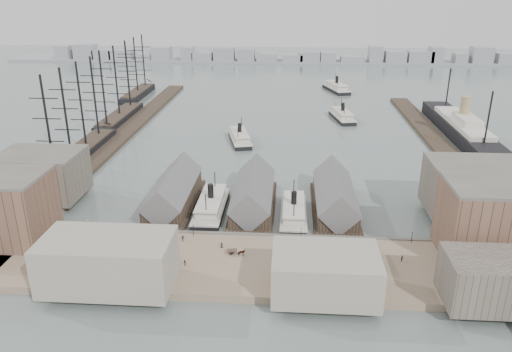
# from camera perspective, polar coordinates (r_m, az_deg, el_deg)

# --- Properties ---
(ground) EXTENTS (900.00, 900.00, 0.00)m
(ground) POSITION_cam_1_polar(r_m,az_deg,el_deg) (146.93, -0.82, -6.43)
(ground) COLOR #576562
(ground) RESTS_ON ground
(quay) EXTENTS (180.00, 30.00, 2.00)m
(quay) POSITION_cam_1_polar(r_m,az_deg,el_deg) (129.11, -1.57, -10.15)
(quay) COLOR #806C56
(quay) RESTS_ON ground
(seawall) EXTENTS (180.00, 1.20, 2.30)m
(seawall) POSITION_cam_1_polar(r_m,az_deg,el_deg) (141.82, -1.00, -6.99)
(seawall) COLOR #59544C
(seawall) RESTS_ON ground
(west_wharf) EXTENTS (10.00, 220.00, 1.60)m
(west_wharf) POSITION_cam_1_polar(r_m,az_deg,el_deg) (252.08, -14.52, 5.05)
(west_wharf) COLOR #2D231C
(west_wharf) RESTS_ON ground
(east_wharf) EXTENTS (10.00, 180.00, 1.60)m
(east_wharf) POSITION_cam_1_polar(r_m,az_deg,el_deg) (239.30, 20.08, 3.57)
(east_wharf) COLOR #2D231C
(east_wharf) RESTS_ON ground
(ferry_shed_west) EXTENTS (14.00, 42.00, 12.60)m
(ferry_shed_west) POSITION_cam_1_polar(r_m,az_deg,el_deg) (163.99, -9.43, -1.87)
(ferry_shed_west) COLOR #2D231C
(ferry_shed_west) RESTS_ON ground
(ferry_shed_center) EXTENTS (14.00, 42.00, 12.60)m
(ferry_shed_center) POSITION_cam_1_polar(r_m,az_deg,el_deg) (160.12, -0.33, -2.15)
(ferry_shed_center) COLOR #2D231C
(ferry_shed_center) RESTS_ON ground
(ferry_shed_east) EXTENTS (14.00, 42.00, 12.60)m
(ferry_shed_east) POSITION_cam_1_polar(r_m,az_deg,el_deg) (160.42, 8.98, -2.38)
(ferry_shed_east) COLOR #2D231C
(ferry_shed_east) RESTS_ON ground
(warehouse_west_back) EXTENTS (26.00, 20.00, 14.00)m
(warehouse_west_back) POSITION_cam_1_polar(r_m,az_deg,el_deg) (178.58, -23.31, 0.07)
(warehouse_west_back) COLOR #60564C
(warehouse_west_back) RESTS_ON west_land
(warehouse_east_front) EXTENTS (30.00, 18.00, 19.00)m
(warehouse_east_front) POSITION_cam_1_polar(r_m,az_deg,el_deg) (141.68, 26.47, -4.75)
(warehouse_east_front) COLOR brown
(warehouse_east_front) RESTS_ON east_land
(warehouse_east_back) EXTENTS (28.00, 20.00, 15.00)m
(warehouse_east_back) POSITION_cam_1_polar(r_m,az_deg,el_deg) (166.16, 23.71, -1.34)
(warehouse_east_back) COLOR #60564C
(warehouse_east_back) RESTS_ON east_land
(street_bldg_center) EXTENTS (24.00, 16.00, 10.00)m
(street_bldg_center) POSITION_cam_1_polar(r_m,az_deg,el_deg) (115.61, 7.92, -10.97)
(street_bldg_center) COLOR gray
(street_bldg_center) RESTS_ON quay
(street_bldg_west) EXTENTS (30.00, 16.00, 12.00)m
(street_bldg_west) POSITION_cam_1_polar(r_m,az_deg,el_deg) (121.88, -16.54, -9.35)
(street_bldg_west) COLOR gray
(street_bldg_west) RESTS_ON quay
(street_bldg_east) EXTENTS (18.00, 14.00, 11.00)m
(street_bldg_east) POSITION_cam_1_polar(r_m,az_deg,el_deg) (122.30, 24.85, -10.73)
(street_bldg_east) COLOR #60564C
(street_bldg_east) RESTS_ON quay
(lamp_post_far_w) EXTENTS (0.44, 0.44, 3.92)m
(lamp_post_far_w) POSITION_cam_1_polar(r_m,az_deg,el_deg) (149.09, -18.64, -5.18)
(lamp_post_far_w) COLOR black
(lamp_post_far_w) RESTS_ON quay
(lamp_post_near_w) EXTENTS (0.44, 0.44, 3.92)m
(lamp_post_near_w) POSITION_cam_1_polar(r_m,az_deg,el_deg) (140.57, -7.20, -5.80)
(lamp_post_near_w) COLOR black
(lamp_post_near_w) RESTS_ON quay
(lamp_post_near_e) EXTENTS (0.44, 0.44, 3.92)m
(lamp_post_near_e) POSITION_cam_1_polar(r_m,az_deg,el_deg) (138.18, 5.18, -6.22)
(lamp_post_near_e) COLOR black
(lamp_post_near_e) RESTS_ON quay
(lamp_post_far_e) EXTENTS (0.44, 0.44, 3.92)m
(lamp_post_far_e) POSITION_cam_1_polar(r_m,az_deg,el_deg) (142.22, 17.42, -6.35)
(lamp_post_far_e) COLOR black
(lamp_post_far_e) RESTS_ON quay
(far_shore) EXTENTS (500.00, 40.00, 15.72)m
(far_shore) POSITION_cam_1_polar(r_m,az_deg,el_deg) (468.41, 2.40, 13.35)
(far_shore) COLOR gray
(far_shore) RESTS_ON ground
(ferry_docked_west) EXTENTS (8.59, 28.63, 10.23)m
(ferry_docked_west) POSITION_cam_1_polar(r_m,az_deg,el_deg) (158.45, -5.15, -3.39)
(ferry_docked_west) COLOR black
(ferry_docked_west) RESTS_ON ground
(ferry_docked_east) EXTENTS (7.96, 26.53, 9.47)m
(ferry_docked_east) POSITION_cam_1_polar(r_m,az_deg,el_deg) (154.69, 4.31, -4.08)
(ferry_docked_east) COLOR black
(ferry_docked_east) RESTS_ON ground
(ferry_open_near) EXTENTS (13.78, 27.40, 9.39)m
(ferry_open_near) POSITION_cam_1_polar(r_m,az_deg,el_deg) (228.24, -1.86, 4.42)
(ferry_open_near) COLOR black
(ferry_open_near) RESTS_ON ground
(ferry_open_mid) EXTENTS (13.10, 27.93, 9.60)m
(ferry_open_mid) POSITION_cam_1_polar(r_m,az_deg,el_deg) (270.50, 9.83, 6.82)
(ferry_open_mid) COLOR black
(ferry_open_mid) RESTS_ON ground
(ferry_open_far) EXTENTS (17.54, 31.36, 10.73)m
(ferry_open_far) POSITION_cam_1_polar(r_m,az_deg,el_deg) (343.22, 9.17, 9.95)
(ferry_open_far) COLOR black
(ferry_open_far) RESTS_ON ground
(sailing_ship_near) EXTENTS (9.42, 64.87, 38.71)m
(sailing_ship_near) POSITION_cam_1_polar(r_m,az_deg,el_deg) (218.47, -19.55, 2.58)
(sailing_ship_near) COLOR black
(sailing_ship_near) RESTS_ON ground
(sailing_ship_mid) EXTENTS (9.45, 54.60, 38.85)m
(sailing_ship_mid) POSITION_cam_1_polar(r_m,az_deg,el_deg) (272.69, -15.31, 6.61)
(sailing_ship_mid) COLOR black
(sailing_ship_mid) RESTS_ON ground
(sailing_ship_far) EXTENTS (8.98, 49.89, 36.92)m
(sailing_ship_far) POSITION_cam_1_polar(r_m,az_deg,el_deg) (331.35, -13.34, 9.28)
(sailing_ship_far) COLOR black
(sailing_ship_far) RESTS_ON ground
(ocean_steamer) EXTENTS (13.31, 97.23, 19.45)m
(ocean_steamer) POSITION_cam_1_polar(r_m,az_deg,el_deg) (254.29, 22.48, 5.03)
(ocean_steamer) COLOR black
(ocean_steamer) RESTS_ON ground
(tram) EXTENTS (3.73, 10.72, 3.74)m
(tram) POSITION_cam_1_polar(r_m,az_deg,el_deg) (130.84, 12.81, -8.79)
(tram) COLOR black
(tram) RESTS_ON quay
(horse_cart_left) EXTENTS (4.76, 2.60, 1.46)m
(horse_cart_left) POSITION_cam_1_polar(r_m,az_deg,el_deg) (138.44, -16.65, -7.96)
(horse_cart_left) COLOR black
(horse_cart_left) RESTS_ON quay
(horse_cart_center) EXTENTS (4.92, 2.22, 1.50)m
(horse_cart_center) POSITION_cam_1_polar(r_m,az_deg,el_deg) (131.24, -2.05, -8.69)
(horse_cart_center) COLOR black
(horse_cart_center) RESTS_ON quay
(horse_cart_right) EXTENTS (4.75, 2.60, 1.46)m
(horse_cart_right) POSITION_cam_1_polar(r_m,az_deg,el_deg) (128.72, 9.67, -9.67)
(horse_cart_right) COLOR black
(horse_cart_right) RESTS_ON quay
(pedestrian_0) EXTENTS (0.67, 0.51, 1.74)m
(pedestrian_0) POSITION_cam_1_polar(r_m,az_deg,el_deg) (144.86, -19.65, -6.93)
(pedestrian_0) COLOR black
(pedestrian_0) RESTS_ON quay
(pedestrian_1) EXTENTS (0.88, 1.00, 1.74)m
(pedestrian_1) POSITION_cam_1_polar(r_m,az_deg,el_deg) (136.45, -18.24, -8.56)
(pedestrian_1) COLOR black
(pedestrian_1) RESTS_ON quay
(pedestrian_2) EXTENTS (1.27, 1.27, 1.77)m
(pedestrian_2) POSITION_cam_1_polar(r_m,az_deg,el_deg) (140.73, -11.07, -6.86)
(pedestrian_2) COLOR black
(pedestrian_2) RESTS_ON quay
(pedestrian_3) EXTENTS (0.94, 0.98, 1.63)m
(pedestrian_3) POSITION_cam_1_polar(r_m,az_deg,el_deg) (127.88, -8.15, -9.76)
(pedestrian_3) COLOR black
(pedestrian_3) RESTS_ON quay
(pedestrian_4) EXTENTS (0.91, 0.81, 1.56)m
(pedestrian_4) POSITION_cam_1_polar(r_m,az_deg,el_deg) (134.73, -3.94, -7.87)
(pedestrian_4) COLOR black
(pedestrian_4) RESTS_ON quay
(pedestrian_5) EXTENTS (0.70, 0.74, 1.65)m
(pedestrian_5) POSITION_cam_1_polar(r_m,az_deg,el_deg) (124.76, 5.71, -10.50)
(pedestrian_5) COLOR black
(pedestrian_5) RESTS_ON quay
(pedestrian_6) EXTENTS (0.94, 1.00, 1.63)m
(pedestrian_6) POSITION_cam_1_polar(r_m,az_deg,el_deg) (137.88, 7.10, -7.26)
(pedestrian_6) COLOR black
(pedestrian_6) RESTS_ON quay
(pedestrian_7) EXTENTS (0.66, 1.09, 1.64)m
(pedestrian_7) POSITION_cam_1_polar(r_m,az_deg,el_deg) (128.36, 11.43, -9.87)
(pedestrian_7) COLOR black
(pedestrian_7) RESTS_ON quay
(pedestrian_8) EXTENTS (0.91, 1.09, 1.74)m
(pedestrian_8) POSITION_cam_1_polar(r_m,az_deg,el_deg) (133.55, 16.34, -9.01)
(pedestrian_8) COLOR black
(pedestrian_8) RESTS_ON quay
(pedestrian_9) EXTENTS (0.83, 0.94, 1.62)m
(pedestrian_9) POSITION_cam_1_polar(r_m,az_deg,el_deg) (133.54, 25.07, -10.32)
(pedestrian_9) COLOR black
(pedestrian_9) RESTS_ON quay
(pedestrian_10) EXTENTS (1.11, 0.81, 1.75)m
(pedestrian_10) POSITION_cam_1_polar(r_m,az_deg,el_deg) (139.05, -8.37, -7.04)
(pedestrian_10) COLOR black
(pedestrian_10) RESTS_ON quay
(pedestrian_11) EXTENTS (0.96, 0.99, 1.61)m
(pedestrian_11) POSITION_cam_1_polar(r_m,az_deg,el_deg) (133.76, 13.84, -8.72)
(pedestrian_11) COLOR black
(pedestrian_11) RESTS_ON quay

